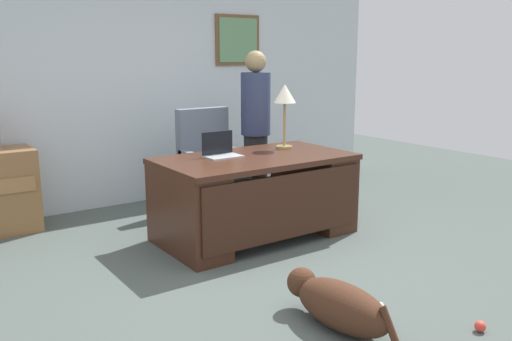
# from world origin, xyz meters

# --- Properties ---
(ground_plane) EXTENTS (12.00, 12.00, 0.00)m
(ground_plane) POSITION_xyz_m (0.00, 0.00, 0.00)
(ground_plane) COLOR #4C5651
(back_wall) EXTENTS (7.00, 0.16, 2.70)m
(back_wall) POSITION_xyz_m (0.01, 2.60, 1.35)
(back_wall) COLOR silver
(back_wall) RESTS_ON ground_plane
(desk) EXTENTS (1.77, 0.99, 0.77)m
(desk) POSITION_xyz_m (0.43, 0.72, 0.42)
(desk) COLOR #422316
(desk) RESTS_ON ground_plane
(armchair) EXTENTS (0.60, 0.59, 1.11)m
(armchair) POSITION_xyz_m (0.53, 1.73, 0.49)
(armchair) COLOR slate
(armchair) RESTS_ON ground_plane
(person_standing) EXTENTS (0.32, 0.32, 1.72)m
(person_standing) POSITION_xyz_m (0.99, 1.54, 0.89)
(person_standing) COLOR #262323
(person_standing) RESTS_ON ground_plane
(dog_lying) EXTENTS (0.36, 0.89, 0.30)m
(dog_lying) POSITION_xyz_m (-0.15, -0.99, 0.15)
(dog_lying) COLOR #472819
(dog_lying) RESTS_ON ground_plane
(laptop) EXTENTS (0.32, 0.22, 0.22)m
(laptop) POSITION_xyz_m (0.16, 0.91, 0.83)
(laptop) COLOR #B2B5BA
(laptop) RESTS_ON desk
(desk_lamp) EXTENTS (0.22, 0.22, 0.63)m
(desk_lamp) POSITION_xyz_m (0.92, 0.93, 1.27)
(desk_lamp) COLOR #9E8447
(desk_lamp) RESTS_ON desk
(dog_toy_ball) EXTENTS (0.07, 0.07, 0.07)m
(dog_toy_ball) POSITION_xyz_m (0.54, -1.55, 0.04)
(dog_toy_ball) COLOR #E53F33
(dog_toy_ball) RESTS_ON ground_plane
(dog_toy_bone) EXTENTS (0.16, 0.13, 0.05)m
(dog_toy_bone) POSITION_xyz_m (0.23, -1.00, 0.03)
(dog_toy_bone) COLOR beige
(dog_toy_bone) RESTS_ON ground_plane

